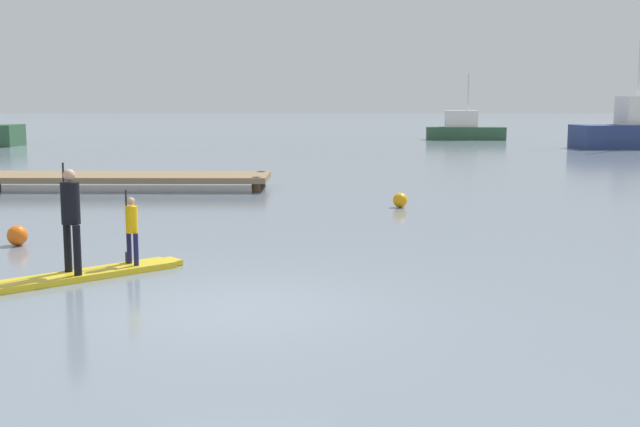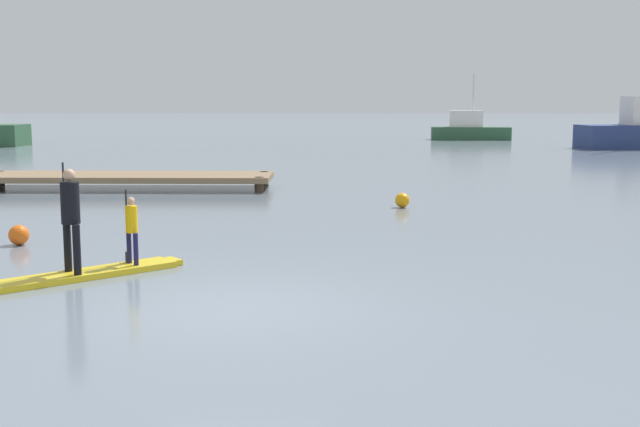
{
  "view_description": "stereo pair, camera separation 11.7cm",
  "coord_description": "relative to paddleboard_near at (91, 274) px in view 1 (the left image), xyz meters",
  "views": [
    {
      "loc": [
        1.26,
        -11.11,
        2.93
      ],
      "look_at": [
        1.11,
        3.36,
        0.83
      ],
      "focal_mm": 45.98,
      "sensor_mm": 36.0,
      "label": 1
    },
    {
      "loc": [
        1.38,
        -11.11,
        2.93
      ],
      "look_at": [
        1.11,
        3.36,
        0.83
      ],
      "focal_mm": 45.98,
      "sensor_mm": 36.0,
      "label": 2
    }
  ],
  "objects": [
    {
      "name": "ground_plane",
      "position": [
        2.6,
        -1.86,
        -0.05
      ],
      "size": [
        240.0,
        240.0,
        0.0
      ],
      "primitive_type": "plane",
      "color": "slate"
    },
    {
      "name": "paddleboard_near",
      "position": [
        0.0,
        0.0,
        0.0
      ],
      "size": [
        2.72,
        2.51,
        0.1
      ],
      "color": "gold",
      "rests_on": "ground"
    },
    {
      "name": "paddler_adult",
      "position": [
        -0.23,
        -0.2,
        1.01
      ],
      "size": [
        0.42,
        0.43,
        1.76
      ],
      "color": "black",
      "rests_on": "paddleboard_near"
    },
    {
      "name": "paddler_child_solo",
      "position": [
        0.56,
        0.51,
        0.69
      ],
      "size": [
        0.31,
        0.33,
        1.25
      ],
      "color": "#19194C",
      "rests_on": "paddleboard_near"
    },
    {
      "name": "fishing_boat_green_midground",
      "position": [
        12.79,
        41.11,
        0.63
      ],
      "size": [
        5.19,
        1.7,
        4.32
      ],
      "color": "#2D5638",
      "rests_on": "ground"
    },
    {
      "name": "floating_dock",
      "position": [
        -2.66,
        12.56,
        0.31
      ],
      "size": [
        9.26,
        2.4,
        0.46
      ],
      "color": "#846B4C",
      "rests_on": "ground"
    },
    {
      "name": "mooring_buoy_near",
      "position": [
        -2.25,
        2.77,
        0.15
      ],
      "size": [
        0.4,
        0.4,
        0.4
      ],
      "primitive_type": "sphere",
      "color": "orange",
      "rests_on": "ground"
    },
    {
      "name": "mooring_buoy_mid",
      "position": [
        5.74,
        8.35,
        0.14
      ],
      "size": [
        0.38,
        0.38,
        0.38
      ],
      "primitive_type": "sphere",
      "color": "orange",
      "rests_on": "ground"
    }
  ]
}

